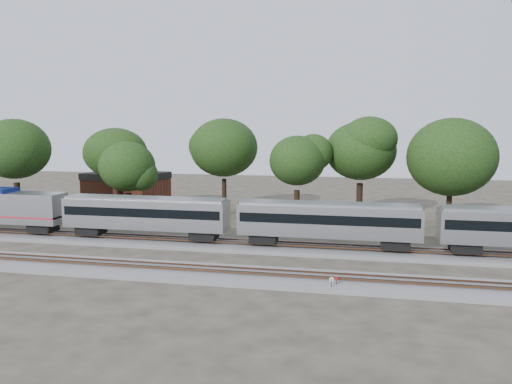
# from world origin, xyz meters

# --- Properties ---
(ground) EXTENTS (160.00, 160.00, 0.00)m
(ground) POSITION_xyz_m (0.00, 0.00, 0.00)
(ground) COLOR #383328
(ground) RESTS_ON ground
(track_far) EXTENTS (160.00, 5.00, 0.73)m
(track_far) POSITION_xyz_m (0.00, 6.00, 0.21)
(track_far) COLOR slate
(track_far) RESTS_ON ground
(track_near) EXTENTS (160.00, 5.00, 0.73)m
(track_near) POSITION_xyz_m (0.00, -4.00, 0.21)
(track_near) COLOR slate
(track_near) RESTS_ON ground
(train) EXTENTS (110.65, 3.16, 4.66)m
(train) POSITION_xyz_m (14.90, 6.00, 3.24)
(train) COLOR #AEB0B5
(train) RESTS_ON ground
(switch_stand_red) EXTENTS (0.31, 0.14, 0.99)m
(switch_stand_red) POSITION_xyz_m (6.62, -5.21, 0.63)
(switch_stand_red) COLOR #512D19
(switch_stand_red) RESTS_ON ground
(switch_stand_white) EXTENTS (0.36, 0.15, 1.16)m
(switch_stand_white) POSITION_xyz_m (6.29, -6.00, 0.74)
(switch_stand_white) COLOR #512D19
(switch_stand_white) RESTS_ON ground
(switch_lever) EXTENTS (0.52, 0.34, 0.30)m
(switch_lever) POSITION_xyz_m (7.73, -5.23, 0.15)
(switch_lever) COLOR #512D19
(switch_lever) RESTS_ON ground
(brick_building) EXTENTS (12.35, 9.70, 5.36)m
(brick_building) POSITION_xyz_m (-26.24, 26.93, 2.70)
(brick_building) COLOR brown
(brick_building) RESTS_ON ground
(tree_0) EXTENTS (9.54, 9.54, 13.45)m
(tree_0) POSITION_xyz_m (-35.07, 13.99, 9.37)
(tree_0) COLOR black
(tree_0) RESTS_ON ground
(tree_1) EXTENTS (8.70, 8.70, 12.26)m
(tree_1) POSITION_xyz_m (-25.26, 21.99, 8.54)
(tree_1) COLOR black
(tree_1) RESTS_ON ground
(tree_2) EXTENTS (7.38, 7.38, 10.41)m
(tree_2) POSITION_xyz_m (-20.32, 15.42, 7.24)
(tree_2) COLOR black
(tree_2) RESTS_ON ground
(tree_3) EXTENTS (9.49, 9.49, 13.38)m
(tree_3) POSITION_xyz_m (-10.19, 24.19, 9.32)
(tree_3) COLOR black
(tree_3) RESTS_ON ground
(tree_4) EXTENTS (8.17, 8.17, 11.52)m
(tree_4) POSITION_xyz_m (0.56, 19.28, 8.02)
(tree_4) COLOR black
(tree_4) RESTS_ON ground
(tree_5) EXTENTS (9.26, 9.26, 13.06)m
(tree_5) POSITION_xyz_m (8.24, 23.46, 9.10)
(tree_5) COLOR black
(tree_5) RESTS_ON ground
(tree_6) EXTENTS (8.85, 8.85, 12.48)m
(tree_6) POSITION_xyz_m (18.56, 19.08, 8.69)
(tree_6) COLOR black
(tree_6) RESTS_ON ground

